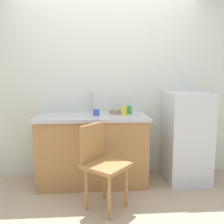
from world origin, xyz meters
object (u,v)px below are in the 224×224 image
(chair, at_px, (102,162))
(cup_yellow, at_px, (124,111))
(terracotta_bowl, at_px, (115,111))
(refrigerator, at_px, (186,137))
(cup_blue, at_px, (96,112))
(cup_green, at_px, (129,110))

(chair, height_order, cup_yellow, cup_yellow)
(chair, distance_m, terracotta_bowl, 0.89)
(refrigerator, relative_size, terracotta_bowl, 8.08)
(terracotta_bowl, bearing_deg, cup_blue, -155.43)
(cup_green, bearing_deg, terracotta_bowl, -179.53)
(refrigerator, bearing_deg, cup_blue, 179.20)
(refrigerator, bearing_deg, terracotta_bowl, 171.92)
(cup_yellow, bearing_deg, cup_blue, -176.50)
(cup_green, bearing_deg, cup_yellow, -129.43)
(chair, distance_m, cup_green, 0.96)
(chair, relative_size, terracotta_bowl, 6.08)
(refrigerator, distance_m, cup_blue, 1.23)
(chair, height_order, cup_green, cup_green)
(chair, relative_size, cup_green, 8.22)
(refrigerator, relative_size, chair, 1.33)
(cup_blue, bearing_deg, cup_yellow, 3.50)
(cup_green, xyz_separation_m, cup_yellow, (-0.08, -0.09, 0.00))
(terracotta_bowl, relative_size, cup_yellow, 1.34)
(cup_blue, bearing_deg, cup_green, 14.75)
(terracotta_bowl, xyz_separation_m, cup_yellow, (0.11, -0.09, 0.02))
(refrigerator, bearing_deg, chair, -151.22)
(cup_yellow, bearing_deg, chair, -115.68)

